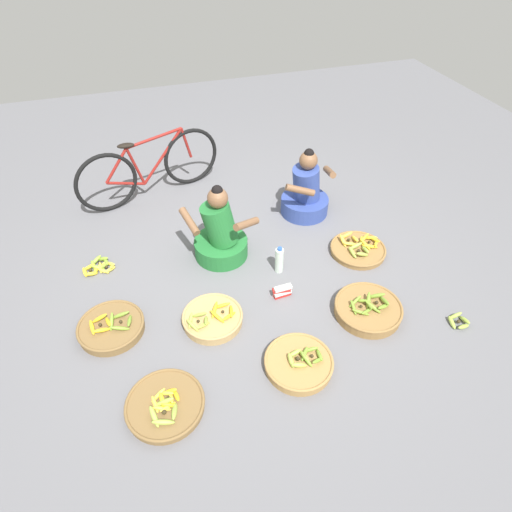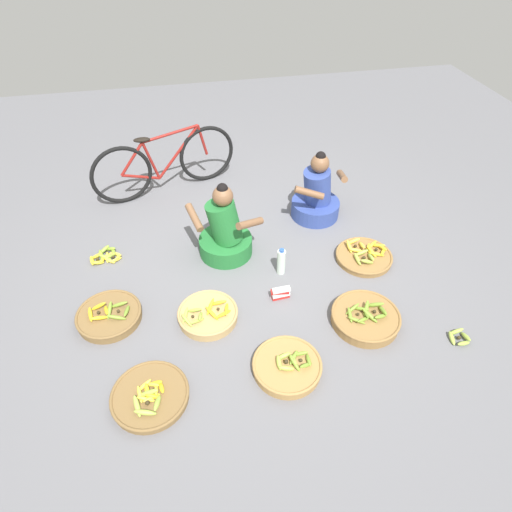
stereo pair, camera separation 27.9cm
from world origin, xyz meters
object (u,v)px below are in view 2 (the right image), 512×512
Objects in this scene: banana_basket_back_left at (364,256)px; packet_carton_stack at (281,293)px; banana_basket_front_center at (109,315)px; banana_basket_back_center at (208,314)px; water_bottle at (281,262)px; banana_basket_mid_left at (150,396)px; loose_bananas_back_right at (459,337)px; vendor_woman_front at (225,232)px; banana_basket_mid_right at (365,317)px; vendor_woman_behind at (317,196)px; bicycle_leaning at (165,163)px; banana_basket_near_vendor at (287,366)px; loose_bananas_front_left at (107,256)px.

banana_basket_back_left is 0.99m from packet_carton_stack.
banana_basket_back_center is (0.82, -0.16, 0.00)m from banana_basket_front_center.
banana_basket_back_center is 0.86m from water_bottle.
loose_bananas_back_right is at bearing 0.79° from banana_basket_mid_left.
banana_basket_mid_right is at bearing -47.76° from vendor_woman_front.
loose_bananas_back_right is (0.64, -1.87, -0.22)m from vendor_woman_behind.
banana_basket_front_center is at bearing 111.47° from banana_basket_mid_left.
vendor_woman_front is 1.03× the size of vendor_woman_behind.
vendor_woman_behind is at bearing 108.79° from loose_bananas_back_right.
vendor_woman_front reaches higher than banana_basket_front_center.
water_bottle is (1.24, 1.09, 0.09)m from banana_basket_mid_left.
water_bottle is at bearing -178.75° from banana_basket_back_left.
vendor_woman_front is 2.23m from loose_bananas_back_right.
water_bottle is (-0.59, -0.81, -0.11)m from vendor_woman_behind.
banana_basket_back_center is (0.22, -2.08, -0.31)m from bicycle_leaning.
bicycle_leaning reaches higher than banana_basket_mid_left.
bicycle_leaning reaches higher than banana_basket_back_center.
packet_carton_stack is at bearing -61.41° from vendor_woman_front.
bicycle_leaning is at bearing 96.02° from banana_basket_back_center.
banana_basket_back_center is at bearing -83.98° from bicycle_leaning.
banana_basket_back_center is at bearing 166.88° from banana_basket_mid_right.
vendor_woman_front is 0.62m from water_bottle.
banana_basket_mid_left is 1.04× the size of banana_basket_front_center.
water_bottle is at bearing 139.20° from loose_bananas_back_right.
banana_basket_mid_right is 0.75m from loose_bananas_back_right.
banana_basket_near_vendor is 1.67× the size of loose_bananas_front_left.
vendor_woman_front reaches higher than banana_basket_mid_right.
banana_basket_front_center reaches higher than loose_bananas_front_left.
banana_basket_mid_right is 3.34× the size of packet_carton_stack.
bicycle_leaning is 2.85× the size of banana_basket_mid_right.
packet_carton_stack is at bearing -28.98° from loose_bananas_front_left.
banana_basket_front_center is at bearing 178.12° from packet_carton_stack.
vendor_woman_front is at bearing 140.41° from water_bottle.
banana_basket_mid_right is (-0.30, -0.75, 0.02)m from banana_basket_back_left.
banana_basket_mid_left is at bearing -146.25° from packet_carton_stack.
vendor_woman_behind reaches higher than packet_carton_stack.
banana_basket_mid_right is at bearing -53.17° from water_bottle.
banana_basket_back_left is (1.80, -1.63, -0.32)m from bicycle_leaning.
vendor_woman_front is 1.47m from banana_basket_near_vendor.
banana_basket_back_center reaches higher than loose_bananas_front_left.
water_bottle is at bearing 41.41° from banana_basket_mid_left.
banana_basket_mid_right is at bearing 11.43° from banana_basket_mid_left.
vendor_woman_front reaches higher than vendor_woman_behind.
banana_basket_mid_right is 3.55× the size of loose_bananas_back_right.
packet_carton_stack is (1.15, 0.77, 0.02)m from banana_basket_mid_left.
packet_carton_stack is at bearing 9.48° from banana_basket_back_center.
banana_basket_mid_left is at bearing -168.57° from banana_basket_mid_right.
vendor_woman_behind reaches higher than water_bottle.
bicycle_leaning is at bearing 105.51° from banana_basket_near_vendor.
loose_bananas_front_left is at bearing 151.02° from packet_carton_stack.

